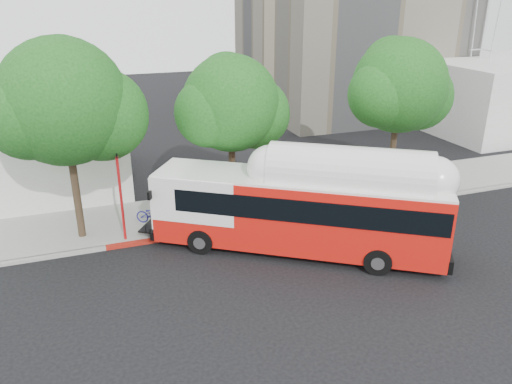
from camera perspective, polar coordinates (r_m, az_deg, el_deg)
ground at (r=23.16m, az=4.19°, el=-7.68°), size 120.00×120.00×0.00m
sidewalk at (r=28.56m, az=-1.04°, el=-1.52°), size 60.00×5.00×0.15m
curb_strip at (r=26.33m, az=0.78°, el=-3.62°), size 60.00×0.30×0.15m
red_curb_segment at (r=25.53m, az=-5.56°, el=-4.57°), size 10.00×0.32×0.16m
street_tree_left at (r=24.39m, az=-19.98°, el=9.23°), size 6.67×5.80×9.74m
street_tree_mid at (r=26.21m, az=-2.06°, el=9.73°), size 5.75×5.00×8.62m
street_tree_right at (r=30.50m, az=16.67°, el=11.24°), size 6.21×5.40×9.18m
transit_bus at (r=23.08m, az=5.01°, el=-2.34°), size 13.28×9.85×4.22m
signal_pole at (r=24.49m, az=-15.17°, el=-0.55°), size 0.13×0.44×4.64m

